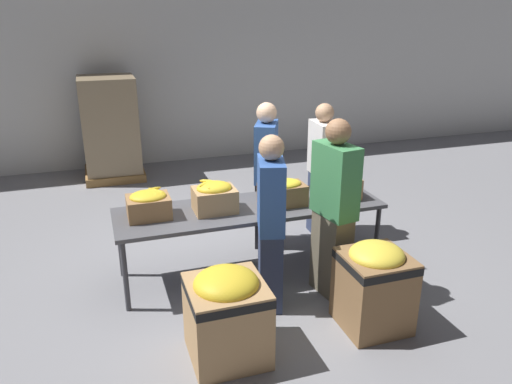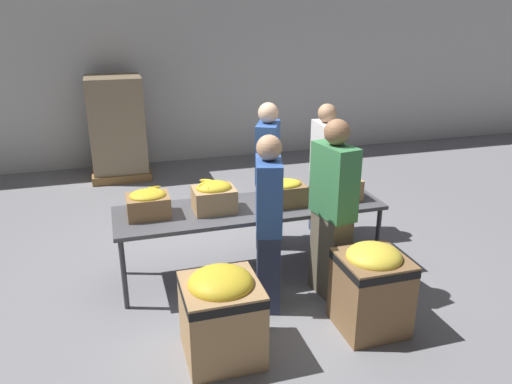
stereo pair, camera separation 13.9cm
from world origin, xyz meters
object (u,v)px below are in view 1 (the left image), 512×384
banana_box_3 (339,185)px  volunteer_1 (322,171)px  volunteer_0 (271,225)px  banana_box_1 (214,196)px  banana_box_2 (282,192)px  donation_bin_0 (227,312)px  volunteer_2 (266,176)px  sorting_table (250,211)px  banana_box_0 (149,204)px  volunteer_3 (334,211)px  donation_bin_1 (374,283)px  pallet_stack_0 (110,129)px

banana_box_3 → volunteer_1: bearing=78.9°
banana_box_3 → volunteer_0: 1.16m
banana_box_1 → volunteer_0: volunteer_0 is taller
banana_box_2 → volunteer_0: volunteer_0 is taller
banana_box_2 → donation_bin_0: size_ratio=0.60×
banana_box_3 → volunteer_2: size_ratio=0.24×
sorting_table → banana_box_3: 1.00m
banana_box_0 → donation_bin_0: size_ratio=0.53×
banana_box_2 → volunteer_0: size_ratio=0.28×
volunteer_2 → banana_box_1: bearing=-25.6°
banana_box_0 → volunteer_2: size_ratio=0.24×
banana_box_0 → donation_bin_0: (0.42, -1.29, -0.48)m
volunteer_0 → volunteer_3: (0.64, 0.03, 0.04)m
volunteer_0 → volunteer_2: size_ratio=0.98×
volunteer_2 → donation_bin_1: 1.94m
banana_box_1 → volunteer_0: 0.75m
volunteer_3 → banana_box_1: bearing=48.4°
banana_box_1 → banana_box_2: size_ratio=0.89×
sorting_table → pallet_stack_0: size_ratio=1.66×
banana_box_3 → volunteer_1: (0.14, 0.72, -0.08)m
volunteer_1 → volunteer_3: (-0.49, -1.29, 0.06)m
banana_box_3 → volunteer_3: size_ratio=0.23×
volunteer_2 → volunteer_3: bearing=36.5°
donation_bin_0 → pallet_stack_0: 5.06m
banana_box_2 → volunteer_2: size_ratio=0.27×
banana_box_1 → donation_bin_0: bearing=-100.0°
banana_box_1 → banana_box_3: (1.35, -0.05, -0.01)m
banana_box_1 → banana_box_3: 1.35m
donation_bin_1 → pallet_stack_0: bearing=110.9°
volunteer_3 → donation_bin_0: bearing=107.4°
banana_box_0 → donation_bin_1: 2.22m
sorting_table → banana_box_0: size_ratio=6.71×
sorting_table → volunteer_1: (1.12, 0.66, 0.11)m
banana_box_1 → pallet_stack_0: 3.85m
volunteer_3 → donation_bin_1: 0.78m
banana_box_3 → donation_bin_0: (-1.57, -1.19, -0.49)m
banana_box_1 → volunteer_3: bearing=-31.8°
banana_box_0 → banana_box_1: (0.64, -0.05, 0.02)m
banana_box_1 → pallet_stack_0: size_ratio=0.25×
volunteer_0 → volunteer_3: 0.64m
banana_box_0 → banana_box_3: bearing=-3.0°
volunteer_0 → banana_box_0: bearing=70.4°
donation_bin_1 → pallet_stack_0: (-1.91, 5.01, 0.39)m
banana_box_0 → volunteer_1: size_ratio=0.25×
banana_box_2 → volunteer_0: bearing=-119.8°
volunteer_3 → volunteer_0: bearing=83.0°
volunteer_3 → pallet_stack_0: size_ratio=1.06×
banana_box_2 → pallet_stack_0: 4.10m
banana_box_1 → volunteer_2: bearing=39.0°
banana_box_3 → volunteer_2: volunteer_2 is taller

